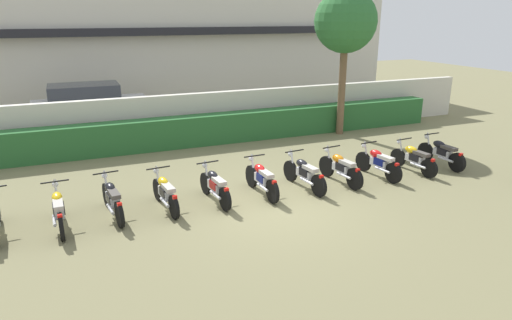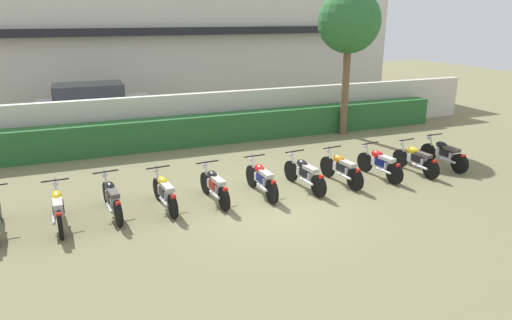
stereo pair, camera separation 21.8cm
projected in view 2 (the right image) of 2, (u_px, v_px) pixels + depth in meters
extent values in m
plane|color=olive|center=(273.00, 207.00, 11.33)|extent=(60.00, 60.00, 0.00)
cube|color=beige|center=(154.00, 36.00, 24.77)|extent=(25.87, 6.00, 6.89)
cube|color=black|center=(165.00, 31.00, 21.78)|extent=(21.73, 0.50, 0.36)
cube|color=beige|center=(200.00, 117.00, 17.18)|extent=(24.58, 0.30, 1.78)
cube|color=#28602D|center=(205.00, 130.00, 16.67)|extent=(19.66, 0.70, 1.08)
cube|color=silver|center=(96.00, 111.00, 18.83)|extent=(4.51, 1.87, 1.00)
cube|color=#2D333D|center=(88.00, 92.00, 18.51)|extent=(2.71, 1.71, 0.65)
cylinder|color=black|center=(133.00, 114.00, 20.31)|extent=(0.68, 0.22, 0.68)
cylinder|color=black|center=(138.00, 122.00, 18.67)|extent=(0.68, 0.22, 0.68)
cylinder|color=black|center=(56.00, 119.00, 19.23)|extent=(0.68, 0.22, 0.68)
cylinder|color=black|center=(55.00, 129.00, 17.58)|extent=(0.68, 0.22, 0.68)
cylinder|color=brown|center=(345.00, 90.00, 17.72)|extent=(0.28, 0.28, 3.50)
sphere|color=#2D6B33|center=(349.00, 21.00, 16.94)|extent=(2.36, 2.36, 2.36)
cylinder|color=black|center=(58.00, 203.00, 10.77)|extent=(0.12, 0.61, 0.60)
cylinder|color=black|center=(60.00, 225.00, 9.65)|extent=(0.12, 0.61, 0.60)
cube|color=silver|center=(58.00, 208.00, 10.12)|extent=(0.23, 0.61, 0.22)
ellipsoid|color=yellow|center=(57.00, 196.00, 10.20)|extent=(0.24, 0.45, 0.22)
cube|color=#B2ADA3|center=(58.00, 203.00, 9.86)|extent=(0.22, 0.53, 0.10)
cube|color=red|center=(59.00, 215.00, 9.48)|extent=(0.10, 0.08, 0.08)
cylinder|color=silver|center=(57.00, 192.00, 10.59)|extent=(0.06, 0.23, 0.65)
cylinder|color=black|center=(55.00, 180.00, 10.42)|extent=(0.60, 0.06, 0.04)
sphere|color=silver|center=(55.00, 183.00, 10.64)|extent=(0.14, 0.14, 0.14)
cylinder|color=silver|center=(54.00, 219.00, 9.90)|extent=(0.10, 0.55, 0.07)
cube|color=black|center=(58.00, 207.00, 10.06)|extent=(0.26, 0.37, 0.20)
cylinder|color=black|center=(107.00, 194.00, 11.34)|extent=(0.16, 0.61, 0.60)
cylinder|color=black|center=(118.00, 213.00, 10.22)|extent=(0.16, 0.61, 0.60)
cube|color=silver|center=(112.00, 198.00, 10.69)|extent=(0.27, 0.62, 0.22)
ellipsoid|color=black|center=(110.00, 187.00, 10.76)|extent=(0.27, 0.46, 0.22)
cube|color=#4C4742|center=(113.00, 193.00, 10.43)|extent=(0.26, 0.54, 0.10)
cube|color=red|center=(118.00, 204.00, 10.05)|extent=(0.11, 0.09, 0.08)
cylinder|color=silver|center=(106.00, 183.00, 11.16)|extent=(0.08, 0.23, 0.65)
cylinder|color=black|center=(106.00, 172.00, 10.99)|extent=(0.60, 0.11, 0.04)
sphere|color=silver|center=(105.00, 175.00, 11.20)|extent=(0.14, 0.14, 0.14)
cylinder|color=silver|center=(110.00, 208.00, 10.47)|extent=(0.13, 0.55, 0.07)
cube|color=black|center=(112.00, 197.00, 10.63)|extent=(0.28, 0.39, 0.20)
cylinder|color=black|center=(158.00, 189.00, 11.70)|extent=(0.15, 0.58, 0.57)
cylinder|color=black|center=(173.00, 206.00, 10.64)|extent=(0.15, 0.58, 0.57)
cube|color=silver|center=(165.00, 192.00, 11.08)|extent=(0.26, 0.62, 0.22)
ellipsoid|color=yellow|center=(163.00, 181.00, 11.16)|extent=(0.27, 0.46, 0.22)
cube|color=#B2ADA3|center=(167.00, 187.00, 10.83)|extent=(0.25, 0.54, 0.10)
cube|color=red|center=(174.00, 197.00, 10.47)|extent=(0.11, 0.09, 0.08)
cylinder|color=silver|center=(158.00, 178.00, 11.53)|extent=(0.07, 0.23, 0.65)
cylinder|color=black|center=(158.00, 167.00, 11.36)|extent=(0.60, 0.10, 0.04)
sphere|color=silver|center=(156.00, 170.00, 11.57)|extent=(0.14, 0.14, 0.14)
cylinder|color=silver|center=(164.00, 202.00, 10.86)|extent=(0.13, 0.55, 0.07)
cube|color=black|center=(166.00, 191.00, 11.03)|extent=(0.28, 0.38, 0.20)
cylinder|color=black|center=(206.00, 183.00, 12.09)|extent=(0.15, 0.59, 0.58)
cylinder|color=black|center=(224.00, 199.00, 11.05)|extent=(0.15, 0.59, 0.58)
cube|color=silver|center=(215.00, 186.00, 11.48)|extent=(0.26, 0.62, 0.22)
ellipsoid|color=black|center=(212.00, 175.00, 11.56)|extent=(0.26, 0.46, 0.22)
cube|color=#B2ADA3|center=(218.00, 181.00, 11.23)|extent=(0.25, 0.54, 0.10)
cube|color=red|center=(225.00, 189.00, 10.88)|extent=(0.11, 0.09, 0.08)
cylinder|color=silver|center=(207.00, 173.00, 11.92)|extent=(0.07, 0.23, 0.65)
cylinder|color=black|center=(207.00, 162.00, 11.74)|extent=(0.60, 0.10, 0.04)
sphere|color=silver|center=(205.00, 165.00, 11.95)|extent=(0.14, 0.14, 0.14)
cylinder|color=silver|center=(215.00, 195.00, 11.26)|extent=(0.12, 0.55, 0.07)
cube|color=#A51414|center=(216.00, 185.00, 11.43)|extent=(0.27, 0.38, 0.20)
cylinder|color=black|center=(252.00, 176.00, 12.55)|extent=(0.12, 0.62, 0.62)
cylinder|color=black|center=(272.00, 192.00, 11.47)|extent=(0.12, 0.62, 0.62)
cube|color=silver|center=(262.00, 179.00, 11.92)|extent=(0.23, 0.61, 0.22)
ellipsoid|color=red|center=(260.00, 169.00, 12.00)|extent=(0.24, 0.45, 0.22)
cube|color=#B2ADA3|center=(266.00, 174.00, 11.66)|extent=(0.22, 0.53, 0.10)
cube|color=red|center=(274.00, 182.00, 11.30)|extent=(0.10, 0.08, 0.08)
cylinder|color=silver|center=(253.00, 166.00, 12.38)|extent=(0.06, 0.23, 0.65)
cylinder|color=black|center=(254.00, 156.00, 12.20)|extent=(0.60, 0.06, 0.04)
sphere|color=silver|center=(252.00, 159.00, 12.42)|extent=(0.14, 0.14, 0.14)
cylinder|color=silver|center=(262.00, 187.00, 11.70)|extent=(0.10, 0.55, 0.07)
cube|color=navy|center=(263.00, 178.00, 11.86)|extent=(0.26, 0.37, 0.20)
cylinder|color=black|center=(291.00, 171.00, 12.99)|extent=(0.16, 0.61, 0.60)
cylinder|color=black|center=(319.00, 186.00, 11.86)|extent=(0.16, 0.61, 0.60)
cube|color=silver|center=(305.00, 174.00, 12.34)|extent=(0.27, 0.62, 0.22)
ellipsoid|color=black|center=(302.00, 164.00, 12.41)|extent=(0.27, 0.46, 0.22)
cube|color=#B2ADA3|center=(310.00, 169.00, 12.08)|extent=(0.26, 0.54, 0.10)
cube|color=red|center=(321.00, 177.00, 11.69)|extent=(0.11, 0.09, 0.08)
cylinder|color=silver|center=(293.00, 161.00, 12.82)|extent=(0.08, 0.23, 0.65)
cylinder|color=black|center=(295.00, 151.00, 12.64)|extent=(0.60, 0.10, 0.04)
sphere|color=silver|center=(291.00, 154.00, 12.86)|extent=(0.14, 0.14, 0.14)
cylinder|color=silver|center=(307.00, 182.00, 12.11)|extent=(0.13, 0.55, 0.07)
cube|color=black|center=(306.00, 172.00, 12.28)|extent=(0.28, 0.39, 0.20)
cylinder|color=black|center=(327.00, 167.00, 13.33)|extent=(0.16, 0.62, 0.62)
cylinder|color=black|center=(355.00, 180.00, 12.30)|extent=(0.16, 0.62, 0.62)
cube|color=silver|center=(342.00, 168.00, 12.73)|extent=(0.27, 0.62, 0.22)
ellipsoid|color=orange|center=(339.00, 159.00, 12.80)|extent=(0.27, 0.46, 0.22)
cube|color=#B2ADA3|center=(348.00, 164.00, 12.47)|extent=(0.26, 0.54, 0.10)
cube|color=red|center=(358.00, 171.00, 12.13)|extent=(0.11, 0.09, 0.08)
cylinder|color=silver|center=(330.00, 157.00, 13.16)|extent=(0.08, 0.23, 0.65)
cylinder|color=black|center=(332.00, 147.00, 12.99)|extent=(0.60, 0.11, 0.04)
sphere|color=silver|center=(328.00, 150.00, 13.20)|extent=(0.14, 0.14, 0.14)
cylinder|color=silver|center=(344.00, 176.00, 12.50)|extent=(0.13, 0.55, 0.07)
cube|color=black|center=(343.00, 167.00, 12.67)|extent=(0.28, 0.39, 0.20)
cylinder|color=black|center=(365.00, 162.00, 13.79)|extent=(0.17, 0.60, 0.60)
cylinder|color=black|center=(395.00, 174.00, 12.77)|extent=(0.17, 0.60, 0.60)
cube|color=silver|center=(381.00, 163.00, 13.19)|extent=(0.28, 0.62, 0.22)
ellipsoid|color=red|center=(377.00, 154.00, 13.26)|extent=(0.27, 0.46, 0.22)
cube|color=beige|center=(387.00, 159.00, 12.93)|extent=(0.27, 0.54, 0.10)
cube|color=red|center=(398.00, 165.00, 12.60)|extent=(0.11, 0.09, 0.08)
cylinder|color=silver|center=(368.00, 153.00, 13.61)|extent=(0.08, 0.23, 0.65)
cylinder|color=black|center=(370.00, 143.00, 13.44)|extent=(0.60, 0.11, 0.04)
sphere|color=silver|center=(365.00, 146.00, 13.65)|extent=(0.14, 0.14, 0.14)
cylinder|color=silver|center=(383.00, 171.00, 12.96)|extent=(0.14, 0.55, 0.07)
cube|color=navy|center=(382.00, 162.00, 13.13)|extent=(0.28, 0.39, 0.20)
cylinder|color=black|center=(400.00, 158.00, 14.21)|extent=(0.15, 0.57, 0.57)
cylinder|color=black|center=(431.00, 170.00, 13.17)|extent=(0.15, 0.57, 0.57)
cube|color=silver|center=(417.00, 159.00, 13.60)|extent=(0.26, 0.62, 0.22)
ellipsoid|color=yellow|center=(413.00, 151.00, 13.67)|extent=(0.26, 0.46, 0.22)
cube|color=#4C4742|center=(423.00, 155.00, 13.34)|extent=(0.25, 0.54, 0.10)
cube|color=red|center=(435.00, 161.00, 13.00)|extent=(0.11, 0.09, 0.08)
cylinder|color=silver|center=(403.00, 149.00, 14.04)|extent=(0.07, 0.23, 0.65)
cylinder|color=black|center=(406.00, 140.00, 13.86)|extent=(0.60, 0.10, 0.04)
sphere|color=silver|center=(401.00, 143.00, 14.07)|extent=(0.14, 0.14, 0.14)
cylinder|color=silver|center=(420.00, 167.00, 13.38)|extent=(0.12, 0.55, 0.07)
cube|color=black|center=(418.00, 158.00, 13.54)|extent=(0.27, 0.38, 0.20)
cylinder|color=black|center=(428.00, 153.00, 14.74)|extent=(0.12, 0.60, 0.60)
cylinder|color=black|center=(460.00, 164.00, 13.64)|extent=(0.12, 0.60, 0.60)
cube|color=silver|center=(445.00, 154.00, 14.10)|extent=(0.23, 0.61, 0.22)
ellipsoid|color=black|center=(442.00, 145.00, 14.18)|extent=(0.24, 0.45, 0.22)
cube|color=#4C4742|center=(452.00, 149.00, 13.84)|extent=(0.23, 0.53, 0.10)
cube|color=red|center=(464.00, 156.00, 13.47)|extent=(0.10, 0.09, 0.08)
cylinder|color=silver|center=(431.00, 144.00, 14.57)|extent=(0.06, 0.23, 0.65)
cylinder|color=black|center=(435.00, 135.00, 14.39)|extent=(0.60, 0.07, 0.04)
sphere|color=silver|center=(429.00, 137.00, 14.61)|extent=(0.14, 0.14, 0.14)
cylinder|color=silver|center=(448.00, 160.00, 13.88)|extent=(0.10, 0.55, 0.07)
cube|color=black|center=(447.00, 153.00, 14.04)|extent=(0.26, 0.37, 0.20)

